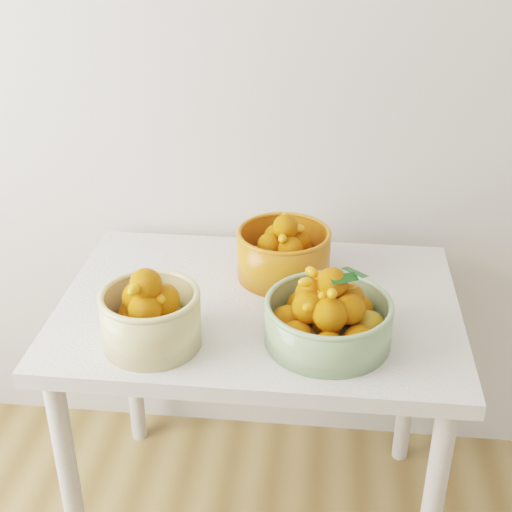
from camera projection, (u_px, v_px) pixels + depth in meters
The scene contains 4 objects.
table at pixel (259, 333), 1.84m from camera, with size 1.00×0.70×0.75m.
bowl_cream at pixel (151, 316), 1.60m from camera, with size 0.30×0.30×0.20m.
bowl_green at pixel (328, 317), 1.61m from camera, with size 0.36×0.36×0.19m.
bowl_orange at pixel (284, 252), 1.88m from camera, with size 0.30×0.30×0.18m.
Camera 1 is at (-0.09, 0.08, 1.70)m, focal length 50.00 mm.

